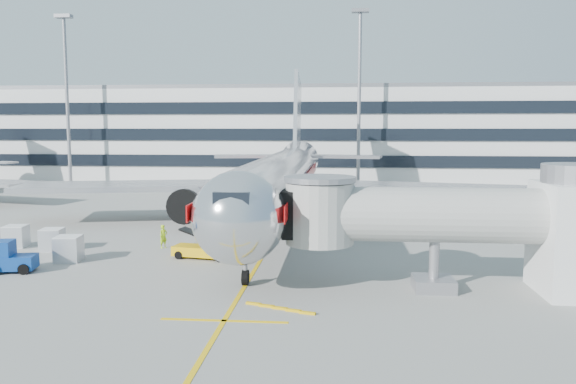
# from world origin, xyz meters

# --- Properties ---
(ground) EXTENTS (180.00, 180.00, 0.00)m
(ground) POSITION_xyz_m (0.00, 0.00, 0.00)
(ground) COLOR gray
(ground) RESTS_ON ground
(lead_in_line) EXTENTS (0.25, 70.00, 0.01)m
(lead_in_line) POSITION_xyz_m (0.00, 10.00, 0.01)
(lead_in_line) COLOR #EBB60C
(lead_in_line) RESTS_ON ground
(stop_bar) EXTENTS (6.00, 0.25, 0.01)m
(stop_bar) POSITION_xyz_m (0.00, -14.00, 0.01)
(stop_bar) COLOR #EBB60C
(stop_bar) RESTS_ON ground
(main_jet) EXTENTS (50.95, 48.70, 16.06)m
(main_jet) POSITION_xyz_m (0.00, 11.72, 4.23)
(main_jet) COLOR silver
(main_jet) RESTS_ON ground
(jet_bridge) EXTENTS (17.80, 4.50, 7.00)m
(jet_bridge) POSITION_xyz_m (12.18, -8.00, 3.87)
(jet_bridge) COLOR silver
(jet_bridge) RESTS_ON ground
(terminal) EXTENTS (150.00, 24.25, 15.60)m
(terminal) POSITION_xyz_m (0.00, 57.95, 7.80)
(terminal) COLOR silver
(terminal) RESTS_ON ground
(light_mast_west) EXTENTS (2.40, 1.20, 25.45)m
(light_mast_west) POSITION_xyz_m (-35.00, 42.00, 14.88)
(light_mast_west) COLOR gray
(light_mast_west) RESTS_ON ground
(light_mast_centre) EXTENTS (2.40, 1.20, 25.45)m
(light_mast_centre) POSITION_xyz_m (8.00, 42.00, 14.88)
(light_mast_centre) COLOR gray
(light_mast_centre) RESTS_ON ground
(belt_loader) EXTENTS (4.44, 2.26, 2.08)m
(belt_loader) POSITION_xyz_m (-4.00, -1.67, 0.59)
(belt_loader) COLOR #DBA809
(belt_loader) RESTS_ON ground
(baggage_tug) EXTENTS (2.89, 2.13, 1.99)m
(baggage_tug) POSITION_xyz_m (-15.04, -6.39, 0.87)
(baggage_tug) COLOR navy
(baggage_tug) RESTS_ON ground
(cargo_container_left) EXTENTS (1.73, 1.73, 1.64)m
(cargo_container_left) POSITION_xyz_m (-18.92, 0.72, 0.82)
(cargo_container_left) COLOR silver
(cargo_container_left) RESTS_ON ground
(cargo_container_right) EXTENTS (1.70, 1.70, 1.60)m
(cargo_container_right) POSITION_xyz_m (-15.63, -0.11, 0.81)
(cargo_container_right) COLOR silver
(cargo_container_right) RESTS_ON ground
(cargo_container_front) EXTENTS (1.79, 1.79, 1.70)m
(cargo_container_front) POSITION_xyz_m (-12.80, -3.28, 0.86)
(cargo_container_front) COLOR silver
(cargo_container_front) RESTS_ON ground
(ramp_worker) EXTENTS (0.72, 0.76, 1.74)m
(ramp_worker) POSITION_xyz_m (-7.76, 1.41, 0.87)
(ramp_worker) COLOR #A6D716
(ramp_worker) RESTS_ON ground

